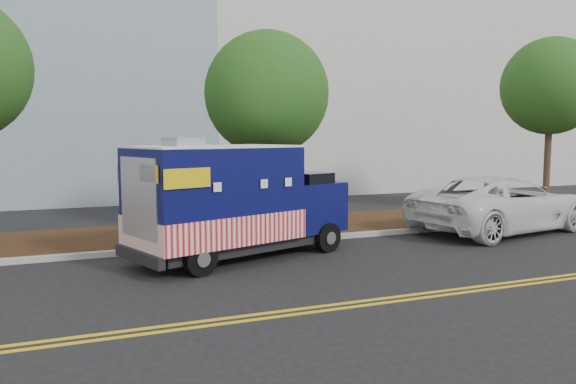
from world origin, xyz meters
name	(u,v)px	position (x,y,z in m)	size (l,w,h in m)	color
ground	(266,256)	(0.00, 0.00, 0.00)	(120.00, 120.00, 0.00)	black
curb	(249,243)	(0.00, 1.40, 0.07)	(120.00, 0.18, 0.15)	#9E9E99
mulch_strip	(229,231)	(0.00, 3.50, 0.07)	(120.00, 4.00, 0.15)	black
centerline_near	(347,303)	(0.00, -4.45, 0.01)	(120.00, 0.10, 0.01)	gold
centerline_far	(354,307)	(0.00, -4.70, 0.01)	(120.00, 0.10, 0.01)	gold
tree_b	(267,94)	(1.25, 3.35, 4.39)	(3.91, 3.91, 6.36)	#38281C
tree_d	(551,86)	(13.18, 3.43, 5.00)	(3.81, 3.81, 6.92)	#38281C
sign_post	(164,206)	(-2.31, 1.75, 1.20)	(0.06, 0.06, 2.40)	#473828
food_truck	(232,204)	(-0.91, -0.04, 1.38)	(6.14, 3.83, 3.05)	black
white_car	(502,204)	(8.27, 0.58, 0.90)	(2.98, 6.46, 1.79)	white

